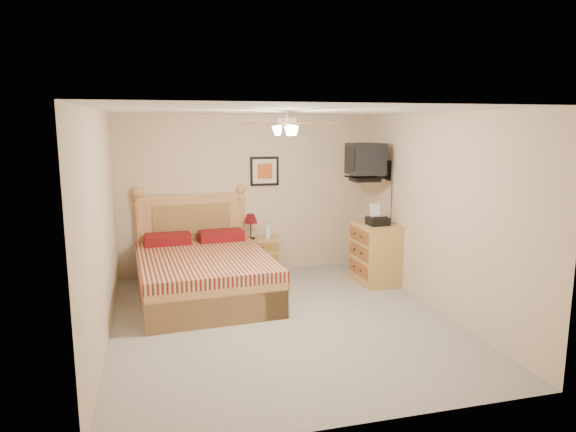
# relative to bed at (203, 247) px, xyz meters

# --- Properties ---
(floor) EXTENTS (4.50, 4.50, 0.00)m
(floor) POSITION_rel_bed_xyz_m (0.82, -1.12, -0.72)
(floor) COLOR gray
(floor) RESTS_ON ground
(ceiling) EXTENTS (4.00, 4.50, 0.04)m
(ceiling) POSITION_rel_bed_xyz_m (0.82, -1.12, 1.78)
(ceiling) COLOR white
(ceiling) RESTS_ON ground
(wall_back) EXTENTS (4.00, 0.04, 2.50)m
(wall_back) POSITION_rel_bed_xyz_m (0.82, 1.13, 0.53)
(wall_back) COLOR beige
(wall_back) RESTS_ON ground
(wall_front) EXTENTS (4.00, 0.04, 2.50)m
(wall_front) POSITION_rel_bed_xyz_m (0.82, -3.37, 0.53)
(wall_front) COLOR beige
(wall_front) RESTS_ON ground
(wall_left) EXTENTS (0.04, 4.50, 2.50)m
(wall_left) POSITION_rel_bed_xyz_m (-1.18, -1.12, 0.53)
(wall_left) COLOR beige
(wall_left) RESTS_ON ground
(wall_right) EXTENTS (0.04, 4.50, 2.50)m
(wall_right) POSITION_rel_bed_xyz_m (2.82, -1.12, 0.53)
(wall_right) COLOR beige
(wall_right) RESTS_ON ground
(bed) EXTENTS (1.83, 2.32, 1.44)m
(bed) POSITION_rel_bed_xyz_m (0.00, 0.00, 0.00)
(bed) COLOR #BA7A45
(bed) RESTS_ON ground
(nightstand) EXTENTS (0.56, 0.43, 0.58)m
(nightstand) POSITION_rel_bed_xyz_m (0.98, 0.88, -0.43)
(nightstand) COLOR #C17B4C
(nightstand) RESTS_ON ground
(table_lamp) EXTENTS (0.26, 0.26, 0.40)m
(table_lamp) POSITION_rel_bed_xyz_m (0.82, 0.91, 0.06)
(table_lamp) COLOR #5A0D13
(table_lamp) RESTS_ON nightstand
(lotion_bottle) EXTENTS (0.10, 0.10, 0.26)m
(lotion_bottle) POSITION_rel_bed_xyz_m (1.09, 0.86, -0.01)
(lotion_bottle) COLOR silver
(lotion_bottle) RESTS_ON nightstand
(framed_picture) EXTENTS (0.46, 0.04, 0.46)m
(framed_picture) POSITION_rel_bed_xyz_m (1.09, 1.11, 0.90)
(framed_picture) COLOR black
(framed_picture) RESTS_ON wall_back
(dresser) EXTENTS (0.55, 0.77, 0.90)m
(dresser) POSITION_rel_bed_xyz_m (2.55, 0.05, -0.27)
(dresser) COLOR #C18241
(dresser) RESTS_ON ground
(fax_machine) EXTENTS (0.29, 0.31, 0.30)m
(fax_machine) POSITION_rel_bed_xyz_m (2.53, -0.05, 0.33)
(fax_machine) COLOR black
(fax_machine) RESTS_ON dresser
(magazine_lower) EXTENTS (0.23, 0.29, 0.03)m
(magazine_lower) POSITION_rel_bed_xyz_m (2.49, 0.30, 0.19)
(magazine_lower) COLOR #B9AE95
(magazine_lower) RESTS_ON dresser
(magazine_upper) EXTENTS (0.30, 0.35, 0.02)m
(magazine_upper) POSITION_rel_bed_xyz_m (2.48, 0.34, 0.22)
(magazine_upper) COLOR tan
(magazine_upper) RESTS_ON magazine_lower
(wall_tv) EXTENTS (0.56, 0.46, 0.58)m
(wall_tv) POSITION_rel_bed_xyz_m (2.57, 0.22, 1.09)
(wall_tv) COLOR black
(wall_tv) RESTS_ON wall_right
(ceiling_fan) EXTENTS (1.14, 1.14, 0.28)m
(ceiling_fan) POSITION_rel_bed_xyz_m (0.82, -1.32, 1.64)
(ceiling_fan) COLOR silver
(ceiling_fan) RESTS_ON ceiling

